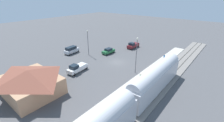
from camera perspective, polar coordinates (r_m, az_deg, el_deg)
name	(u,v)px	position (r m, az deg, el deg)	size (l,w,h in m)	color
ground_plane	(117,62)	(43.04, 2.00, -0.49)	(200.00, 200.00, 0.00)	#4C4C4F
railway_track	(166,77)	(37.20, 19.53, -5.83)	(4.80, 70.00, 0.30)	slate
platform	(150,72)	(38.40, 14.00, -4.07)	(3.20, 46.00, 0.30)	#B7B2A8
passenger_train	(130,101)	(23.73, 6.69, -14.61)	(2.93, 36.27, 4.98)	silver
station_building	(30,81)	(32.77, -28.37, -6.69)	(11.67, 9.39, 4.89)	tan
pedestrian_on_platform	(141,77)	(33.42, 10.63, -5.90)	(0.36, 0.36, 1.71)	brown
pedestrian_waiting_far	(164,57)	(45.95, 18.91, 1.53)	(0.36, 0.36, 1.71)	brown
pickup_white	(77,68)	(38.31, -12.92, -2.56)	(2.48, 5.57, 2.14)	white
sedan_green	(108,51)	(49.35, -1.34, 3.81)	(2.05, 4.58, 1.74)	#236638
pickup_maroon	(133,45)	(55.16, 7.87, 5.89)	(1.97, 5.40, 2.14)	maroon
suv_silver	(71,50)	(51.17, -14.94, 4.05)	(2.44, 5.07, 2.22)	silver
light_pole_near_platform	(137,52)	(35.58, 9.17, 3.42)	(0.44, 0.44, 8.78)	#515156
light_pole_lot_center	(88,40)	(47.19, -9.04, 7.80)	(0.44, 0.44, 7.90)	#515156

